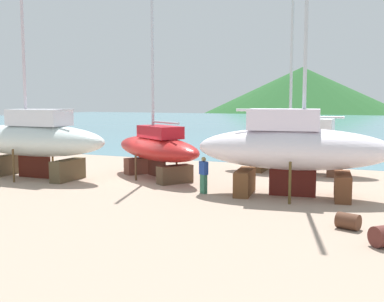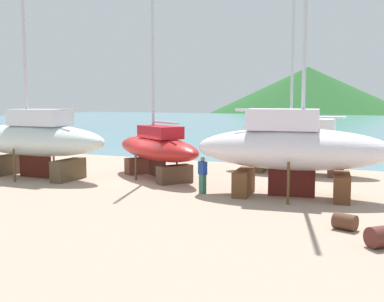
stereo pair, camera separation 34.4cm
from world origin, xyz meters
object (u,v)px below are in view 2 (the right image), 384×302
object	(u,v)px
worker	(203,175)
barrel_ochre	(381,237)
sailboat_mid_port	(157,148)
sailboat_large_starboard	(299,143)
sailboat_small_center	(291,148)
sailboat_far_slipway	(35,139)
barrel_tar_black	(345,222)

from	to	relation	value
worker	barrel_ochre	distance (m)	9.78
sailboat_mid_port	sailboat_large_starboard	xyz separation A→B (m)	(6.97, 5.15, 0.12)
sailboat_small_center	sailboat_far_slipway	world-z (taller)	sailboat_small_center
barrel_tar_black	sailboat_far_slipway	bearing A→B (deg)	166.68
sailboat_small_center	barrel_tar_black	bearing A→B (deg)	-65.85
sailboat_mid_port	worker	xyz separation A→B (m)	(4.07, -3.01, -0.83)
sailboat_small_center	worker	xyz separation A→B (m)	(-4.00, -0.96, -1.36)
sailboat_small_center	barrel_ochre	xyz separation A→B (m)	(4.15, -6.35, -1.94)
sailboat_far_slipway	barrel_tar_black	distance (m)	18.08
sailboat_far_slipway	barrel_ochre	bearing A→B (deg)	162.34
worker	barrel_tar_black	xyz separation A→B (m)	(6.93, -3.78, -0.64)
sailboat_small_center	worker	distance (m)	4.33
sailboat_mid_port	barrel_tar_black	bearing A→B (deg)	-178.53
sailboat_mid_port	sailboat_small_center	distance (m)	8.34
sailboat_mid_port	sailboat_small_center	xyz separation A→B (m)	(8.07, -2.04, 0.53)
sailboat_mid_port	worker	bearing A→B (deg)	176.71
sailboat_mid_port	sailboat_far_slipway	world-z (taller)	sailboat_far_slipway
sailboat_small_center	barrel_tar_black	size ratio (longest dim) A/B	19.94
sailboat_mid_port	sailboat_far_slipway	xyz separation A→B (m)	(-6.49, -2.65, 0.48)
sailboat_large_starboard	sailboat_small_center	bearing A→B (deg)	98.38
sailboat_small_center	sailboat_large_starboard	distance (m)	7.29
sailboat_far_slipway	barrel_ochre	xyz separation A→B (m)	(18.71, -5.74, -1.90)
worker	barrel_ochre	xyz separation A→B (m)	(8.15, -5.38, -0.59)
sailboat_mid_port	barrel_tar_black	size ratio (longest dim) A/B	17.07
sailboat_small_center	sailboat_large_starboard	size ratio (longest dim) A/B	1.13
sailboat_far_slipway	sailboat_large_starboard	bearing A→B (deg)	-150.52
sailboat_mid_port	sailboat_far_slipway	distance (m)	7.03
sailboat_far_slipway	barrel_tar_black	xyz separation A→B (m)	(17.49, -4.14, -1.95)
sailboat_far_slipway	worker	distance (m)	10.65
sailboat_small_center	barrel_tar_black	world-z (taller)	sailboat_small_center
barrel_ochre	sailboat_mid_port	bearing A→B (deg)	145.53
sailboat_far_slipway	barrel_tar_black	world-z (taller)	sailboat_far_slipway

